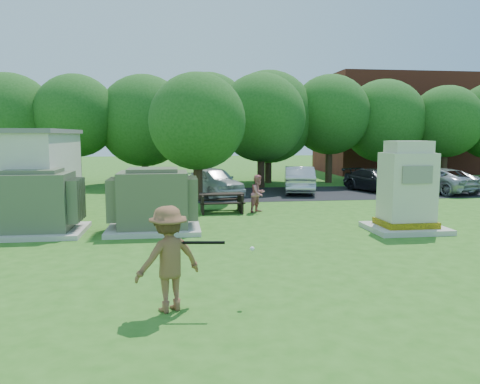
{
  "coord_description": "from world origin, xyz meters",
  "views": [
    {
      "loc": [
        -2.07,
        -10.92,
        3.14
      ],
      "look_at": [
        0.0,
        4.0,
        1.3
      ],
      "focal_mm": 35.0,
      "sensor_mm": 36.0,
      "label": 1
    }
  ],
  "objects": [
    {
      "name": "ground",
      "position": [
        0.0,
        0.0,
        0.0
      ],
      "size": [
        120.0,
        120.0,
        0.0
      ],
      "primitive_type": "plane",
      "color": "#2D6619",
      "rests_on": "ground"
    },
    {
      "name": "brick_building",
      "position": [
        18.0,
        27.0,
        4.0
      ],
      "size": [
        15.0,
        8.0,
        8.0
      ],
      "primitive_type": "cube",
      "color": "maroon",
      "rests_on": "ground"
    },
    {
      "name": "parking_strip",
      "position": [
        7.0,
        13.5,
        0.01
      ],
      "size": [
        20.0,
        6.0,
        0.01
      ],
      "primitive_type": "cube",
      "color": "#232326",
      "rests_on": "ground"
    },
    {
      "name": "transformer_left",
      "position": [
        -6.5,
        4.5,
        0.97
      ],
      "size": [
        3.0,
        2.4,
        2.07
      ],
      "color": "beige",
      "rests_on": "ground"
    },
    {
      "name": "transformer_right",
      "position": [
        -2.8,
        4.5,
        0.97
      ],
      "size": [
        3.0,
        2.4,
        2.07
      ],
      "color": "beige",
      "rests_on": "ground"
    },
    {
      "name": "generator_cabinet",
      "position": [
        5.42,
        3.34,
        1.29
      ],
      "size": [
        2.42,
        1.98,
        2.95
      ],
      "color": "beige",
      "rests_on": "ground"
    },
    {
      "name": "picnic_table",
      "position": [
        -0.23,
        7.9,
        0.48
      ],
      "size": [
        1.81,
        1.36,
        0.77
      ],
      "color": "black",
      "rests_on": "ground"
    },
    {
      "name": "batter",
      "position": [
        -2.22,
        -2.7,
        0.95
      ],
      "size": [
        1.41,
        1.17,
        1.9
      ],
      "primitive_type": "imported",
      "rotation": [
        0.0,
        0.0,
        3.59
      ],
      "color": "brown",
      "rests_on": "ground"
    },
    {
      "name": "person_by_generator",
      "position": [
        5.25,
        4.54,
        0.76
      ],
      "size": [
        0.57,
        0.4,
        1.51
      ],
      "primitive_type": "imported",
      "rotation": [
        0.0,
        0.0,
        3.21
      ],
      "color": "black",
      "rests_on": "ground"
    },
    {
      "name": "person_at_picnic",
      "position": [
        1.26,
        7.68,
        0.77
      ],
      "size": [
        0.94,
        0.93,
        1.54
      ],
      "primitive_type": "imported",
      "rotation": [
        0.0,
        0.0,
        0.74
      ],
      "color": "#CC6C71",
      "rests_on": "ground"
    },
    {
      "name": "car_white",
      "position": [
        -0.13,
        13.16,
        0.76
      ],
      "size": [
        3.27,
        4.78,
        1.51
      ],
      "primitive_type": "imported",
      "rotation": [
        0.0,
        0.0,
        0.37
      ],
      "color": "silver",
      "rests_on": "ground"
    },
    {
      "name": "car_silver_a",
      "position": [
        4.62,
        13.84,
        0.72
      ],
      "size": [
        2.44,
        4.62,
        1.45
      ],
      "primitive_type": "imported",
      "rotation": [
        0.0,
        0.0,
        2.92
      ],
      "color": "#B7B7BC",
      "rests_on": "ground"
    },
    {
      "name": "car_dark",
      "position": [
        9.0,
        13.61,
        0.62
      ],
      "size": [
        3.08,
        4.62,
        1.24
      ],
      "primitive_type": "imported",
      "rotation": [
        0.0,
        0.0,
        0.34
      ],
      "color": "black",
      "rests_on": "ground"
    },
    {
      "name": "car_silver_b",
      "position": [
        12.18,
        13.0,
        0.67
      ],
      "size": [
        3.42,
        5.22,
        1.33
      ],
      "primitive_type": "imported",
      "rotation": [
        0.0,
        0.0,
        3.41
      ],
      "color": "#ABAAAF",
      "rests_on": "ground"
    },
    {
      "name": "batting_equipment",
      "position": [
        -1.56,
        -2.73,
        1.21
      ],
      "size": [
        1.54,
        0.43,
        0.3
      ],
      "color": "black",
      "rests_on": "ground"
    },
    {
      "name": "tree_row",
      "position": [
        1.75,
        18.5,
        4.15
      ],
      "size": [
        41.3,
        13.3,
        7.3
      ],
      "color": "#47301E",
      "rests_on": "ground"
    }
  ]
}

